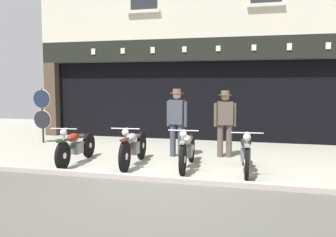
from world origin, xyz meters
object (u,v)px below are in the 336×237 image
at_px(motorcycle_center_left, 134,146).
at_px(motorcycle_center_right, 246,152).
at_px(motorcycle_center, 187,149).
at_px(salesman_left, 177,119).
at_px(tyre_sign_pole, 42,110).
at_px(shopkeeper_center, 225,120).
at_px(motorcycle_left, 76,146).
at_px(advert_board_near, 298,87).

xyz_separation_m(motorcycle_center_left, motorcycle_center_right, (2.50, -0.01, -0.00)).
bearing_deg(motorcycle_center, salesman_left, -69.77).
height_order(salesman_left, tyre_sign_pole, salesman_left).
height_order(motorcycle_center_left, shopkeeper_center, shopkeeper_center).
bearing_deg(motorcycle_center_right, motorcycle_center_left, -4.58).
xyz_separation_m(motorcycle_left, motorcycle_center_right, (3.87, 0.13, 0.02)).
height_order(motorcycle_center_left, salesman_left, salesman_left).
height_order(shopkeeper_center, tyre_sign_pole, tyre_sign_pole).
distance_m(salesman_left, tyre_sign_pole, 4.72).
distance_m(motorcycle_left, salesman_left, 2.55).
relative_size(motorcycle_center, shopkeeper_center, 1.21).
xyz_separation_m(salesman_left, advert_board_near, (3.14, 2.95, 0.81)).
xyz_separation_m(motorcycle_center_right, salesman_left, (-1.76, 1.19, 0.53)).
bearing_deg(motorcycle_center, motorcycle_left, 0.12).
bearing_deg(shopkeeper_center, motorcycle_center, 52.17).
relative_size(motorcycle_left, advert_board_near, 1.92).
relative_size(motorcycle_center_left, tyre_sign_pole, 1.20).
bearing_deg(motorcycle_center_right, tyre_sign_pole, -24.05).
distance_m(salesman_left, advert_board_near, 4.38).
bearing_deg(motorcycle_center_right, motorcycle_left, -2.44).
distance_m(shopkeeper_center, advert_board_near, 3.43).
distance_m(motorcycle_center_left, tyre_sign_pole, 4.52).
bearing_deg(motorcycle_center_right, salesman_left, -38.53).
distance_m(motorcycle_center_left, motorcycle_center_right, 2.50).
distance_m(motorcycle_center_left, advert_board_near, 5.82).
xyz_separation_m(motorcycle_left, salesman_left, (2.11, 1.33, 0.55)).
height_order(motorcycle_left, motorcycle_center_right, motorcycle_center_right).
height_order(motorcycle_center_left, tyre_sign_pole, tyre_sign_pole).
height_order(motorcycle_center_left, motorcycle_center, motorcycle_center).
bearing_deg(motorcycle_left, salesman_left, -151.08).
height_order(motorcycle_center_right, shopkeeper_center, shopkeeper_center).
bearing_deg(advert_board_near, shopkeeper_center, -126.07).
xyz_separation_m(motorcycle_center, shopkeeper_center, (0.67, 1.42, 0.50)).
bearing_deg(shopkeeper_center, advert_board_near, -138.56).
bearing_deg(motorcycle_center_left, motorcycle_center, 177.15).
relative_size(motorcycle_center, advert_board_near, 1.98).
bearing_deg(tyre_sign_pole, shopkeeper_center, -8.04).
relative_size(salesman_left, advert_board_near, 1.68).
relative_size(motorcycle_center_right, tyre_sign_pole, 1.17).
distance_m(motorcycle_center_right, tyre_sign_pole, 6.78).
distance_m(motorcycle_left, advert_board_near, 6.90).
relative_size(salesman_left, shopkeeper_center, 1.03).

